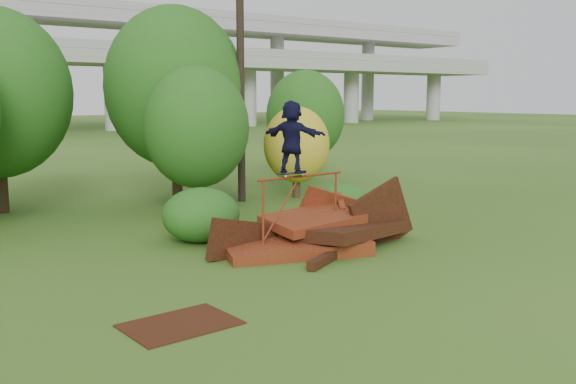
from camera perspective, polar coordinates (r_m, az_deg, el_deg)
ground at (r=14.75m, az=7.21°, el=-6.81°), size 240.00×240.00×0.00m
scrap_pile at (r=16.55m, az=2.60°, el=-3.72°), size 6.02×3.45×2.17m
grind_rail at (r=16.23m, az=1.18°, el=-0.39°), size 2.76×0.25×1.92m
skateboard at (r=15.94m, az=0.36°, el=1.67°), size 0.80×0.26×0.08m
skater at (r=15.86m, az=0.36°, el=4.94°), size 1.18×1.73×1.79m
flat_plate at (r=11.36m, az=-9.57°, el=-11.52°), size 1.91×1.40×0.03m
tree_2 at (r=21.13m, az=-8.16°, el=5.70°), size 3.46×3.46×4.87m
tree_3 at (r=24.45m, az=-10.03°, el=9.15°), size 5.18×5.18×7.19m
tree_4 at (r=24.56m, az=0.77°, el=4.21°), size 2.54×2.54×3.50m
tree_5 at (r=29.76m, az=1.55°, el=6.81°), size 3.62×3.62×5.08m
shrub_left at (r=17.34m, az=-7.75°, el=-2.02°), size 2.12×1.96×1.47m
shrub_right at (r=19.60m, az=4.84°, el=-1.06°), size 1.78×1.63×1.26m
utility_pole at (r=23.73m, az=-4.26°, el=12.71°), size 1.40×0.28×11.10m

